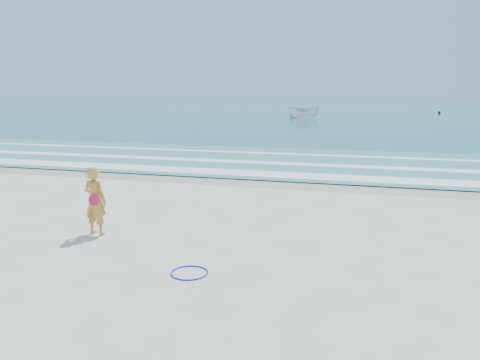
# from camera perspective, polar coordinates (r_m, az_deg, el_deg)

# --- Properties ---
(ground) EXTENTS (400.00, 400.00, 0.00)m
(ground) POSITION_cam_1_polar(r_m,az_deg,el_deg) (9.48, -11.17, -10.15)
(ground) COLOR silver
(ground) RESTS_ON ground
(wet_sand) EXTENTS (400.00, 2.40, 0.00)m
(wet_sand) POSITION_cam_1_polar(r_m,az_deg,el_deg) (17.67, 2.05, -0.11)
(wet_sand) COLOR #B2A893
(wet_sand) RESTS_ON ground
(ocean) EXTENTS (400.00, 190.00, 0.04)m
(ocean) POSITION_cam_1_polar(r_m,az_deg,el_deg) (112.98, 13.80, 8.86)
(ocean) COLOR #19727F
(ocean) RESTS_ON ground
(shallow) EXTENTS (400.00, 10.00, 0.01)m
(shallow) POSITION_cam_1_polar(r_m,az_deg,el_deg) (22.48, 5.07, 2.33)
(shallow) COLOR #59B7AD
(shallow) RESTS_ON ocean
(foam_near) EXTENTS (400.00, 1.40, 0.01)m
(foam_near) POSITION_cam_1_polar(r_m,az_deg,el_deg) (18.91, 2.98, 0.76)
(foam_near) COLOR white
(foam_near) RESTS_ON shallow
(foam_mid) EXTENTS (400.00, 0.90, 0.01)m
(foam_mid) POSITION_cam_1_polar(r_m,az_deg,el_deg) (21.71, 4.68, 2.05)
(foam_mid) COLOR white
(foam_mid) RESTS_ON shallow
(foam_far) EXTENTS (400.00, 0.60, 0.01)m
(foam_far) POSITION_cam_1_polar(r_m,az_deg,el_deg) (24.92, 6.14, 3.17)
(foam_far) COLOR white
(foam_far) RESTS_ON shallow
(hoop) EXTENTS (0.92, 0.92, 0.03)m
(hoop) POSITION_cam_1_polar(r_m,az_deg,el_deg) (8.95, -6.19, -11.19)
(hoop) COLOR #0B10D0
(hoop) RESTS_ON ground
(boat) EXTENTS (4.16, 2.71, 1.50)m
(boat) POSITION_cam_1_polar(r_m,az_deg,el_deg) (58.22, 7.80, 8.23)
(boat) COLOR silver
(boat) RESTS_ON ocean
(buoy) EXTENTS (0.40, 0.40, 0.40)m
(buoy) POSITION_cam_1_polar(r_m,az_deg,el_deg) (74.24, 23.12, 7.59)
(buoy) COLOR black
(buoy) RESTS_ON ocean
(woman) EXTENTS (0.65, 0.48, 1.64)m
(woman) POSITION_cam_1_polar(r_m,az_deg,el_deg) (11.49, -17.24, -2.44)
(woman) COLOR gold
(woman) RESTS_ON ground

